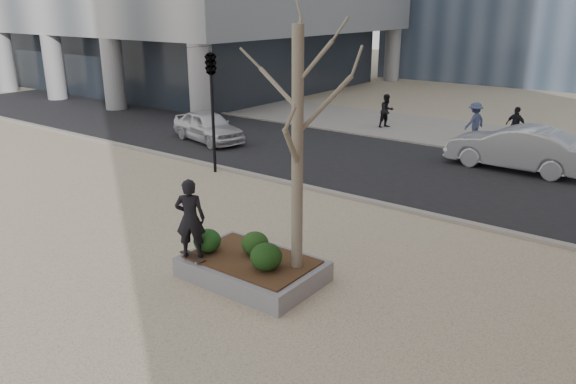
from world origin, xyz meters
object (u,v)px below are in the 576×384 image
Objects in this scene: skateboard at (193,257)px; police_car at (208,126)px; skateboarder at (190,218)px; planter at (252,269)px.

police_car is at bearing 144.80° from skateboard.
skateboard is at bearing 180.00° from skateboarder.
skateboarder is (0.00, 0.00, 0.93)m from skateboard.
skateboarder is 13.11m from police_car.
skateboard is 13.10m from police_car.
police_car is at bearing -81.18° from skateboarder.
police_car is at bearing 138.49° from planter.
skateboard reaches higher than planter.
police_car reaches higher than planter.
skateboard is 0.20× the size of police_car.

